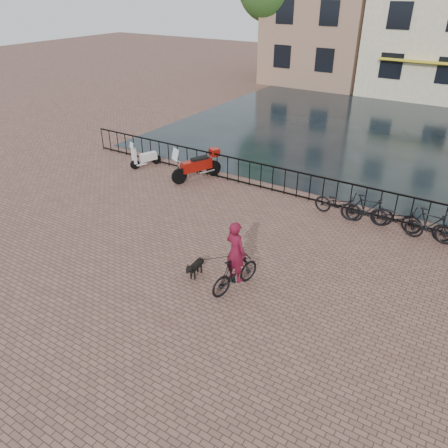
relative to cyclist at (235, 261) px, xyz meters
The scene contains 12 objects.
ground 2.42m from the cyclist, 114.57° to the right, with size 100.00×100.00×0.00m, color brown.
canal_water 15.30m from the cyclist, 93.53° to the left, with size 20.00×20.00×0.00m, color black.
railing 6.03m from the cyclist, 98.98° to the left, with size 20.00×0.05×1.02m.
canal_house_mid 28.40m from the cyclist, 90.90° to the left, with size 8.00×9.50×11.80m.
cyclist is the anchor object (origin of this frame).
dog 1.34m from the cyclist, behind, with size 0.30×0.78×0.51m.
motorcycle 7.34m from the cyclist, 133.24° to the left, with size 1.32×2.11×1.49m.
scooter 9.39m from the cyclist, 145.38° to the left, with size 0.83×1.34×1.21m.
parked_bike_0 5.43m from the cyclist, 80.85° to the left, with size 0.60×1.72×0.90m, color black.
parked_bike_1 5.66m from the cyclist, 71.29° to the left, with size 0.47×1.66×1.00m, color black.
parked_bike_2 6.03m from the cyclist, 62.69° to the left, with size 0.60×1.72×0.90m, color black.
parked_bike_3 6.52m from the cyclist, 55.23° to the left, with size 0.47×1.66×1.00m, color black.
Camera 1 is at (5.59, -5.81, 6.98)m, focal length 35.00 mm.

